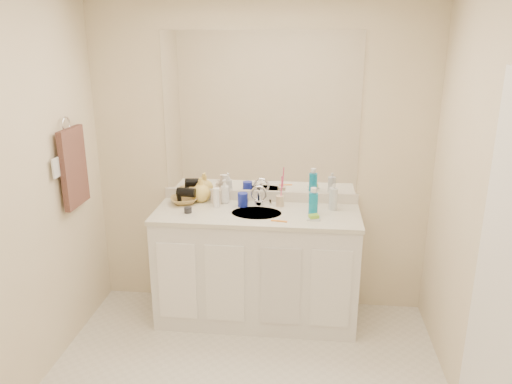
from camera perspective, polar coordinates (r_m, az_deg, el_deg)
The scene contains 28 objects.
wall_back at distance 3.85m, azimuth 0.52°, elevation 3.60°, with size 2.60×0.02×2.40m, color beige.
wall_left at distance 3.08m, azimuth -27.00°, elevation -2.08°, with size 0.02×2.60×2.40m, color beige.
wall_right at distance 2.75m, azimuth 25.64°, elevation -4.08°, with size 0.02×2.60×2.40m, color beige.
vanity_cabinet at distance 3.86m, azimuth 0.08°, elevation -8.64°, with size 1.50×0.55×0.85m, color white.
countertop at distance 3.69m, azimuth 0.08°, elevation -2.50°, with size 1.52×0.57×0.03m, color beige.
backsplash at distance 3.91m, azimuth 0.48°, elevation -0.43°, with size 1.52×0.03×0.08m, color beige.
sink_basin at distance 3.67m, azimuth 0.05°, elevation -2.57°, with size 0.37×0.37×0.02m, color beige.
faucet at distance 3.81m, azimuth 0.34°, elevation -0.69°, with size 0.02×0.02×0.11m, color silver.
mirror at distance 3.77m, azimuth 0.52°, elevation 8.89°, with size 1.48×0.01×1.20m, color white.
blue_mug at distance 3.78m, azimuth -1.53°, elevation -0.88°, with size 0.08×0.08×0.11m, color #16239D.
tan_cup at distance 3.79m, azimuth 2.75°, elevation -1.03°, with size 0.06×0.06×0.08m, color #CBB08F.
toothbrush at distance 3.76m, azimuth 2.93°, elevation 0.54°, with size 0.01×0.01×0.18m, color #FF4381.
mouthwash_bottle at distance 3.63m, azimuth 6.56°, elevation -1.34°, with size 0.07×0.07×0.16m, color #0E85B1.
clear_pump_bottle at distance 3.75m, azimuth 8.82°, elevation -0.79°, with size 0.06×0.06×0.17m, color silver.
soap_dish at distance 3.56m, azimuth 6.61°, elevation -3.05°, with size 0.09×0.07×0.01m, color silver.
green_soap at distance 3.55m, azimuth 6.62°, elevation -2.76°, with size 0.07×0.05×0.02m, color #83C12F.
orange_comb at distance 3.50m, azimuth 2.67°, elevation -3.33°, with size 0.11×0.02×0.00m, color orange.
dark_jar at distance 3.69m, azimuth -7.79°, elevation -2.06°, with size 0.06×0.06×0.04m, color #25252A.
extra_white_bottle at distance 3.77m, azimuth -4.57°, elevation -0.65°, with size 0.05×0.05×0.15m, color white.
soap_bottle_white at distance 3.85m, azimuth -3.58°, elevation 0.08°, with size 0.07×0.07×0.19m, color white.
soap_bottle_cream at distance 3.86m, azimuth -4.46°, elevation -0.05°, with size 0.08×0.08×0.17m, color beige.
soap_bottle_yellow at distance 3.91m, azimuth -6.29°, elevation 0.28°, with size 0.15×0.15×0.19m, color #F2CE5E.
wicker_basket at distance 3.89m, azimuth -8.21°, elevation -0.93°, with size 0.21×0.21×0.05m, color olive.
hair_dryer at distance 3.87m, azimuth -7.97°, elevation -0.04°, with size 0.07×0.07×0.14m, color black.
towel_ring at distance 3.63m, azimuth -20.89°, elevation 7.23°, with size 0.11×0.11×0.01m, color silver.
hand_towel at distance 3.68m, azimuth -20.10°, elevation 2.65°, with size 0.04×0.32×0.55m, color #3C2520.
switch_plate at distance 3.51m, azimuth -21.90°, elevation 2.58°, with size 0.01×0.09×0.13m, color white.
door at distance 2.57m, azimuth 26.91°, elevation -10.69°, with size 0.02×0.82×2.00m, color white.
Camera 1 is at (0.36, -2.41, 2.14)m, focal length 35.00 mm.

